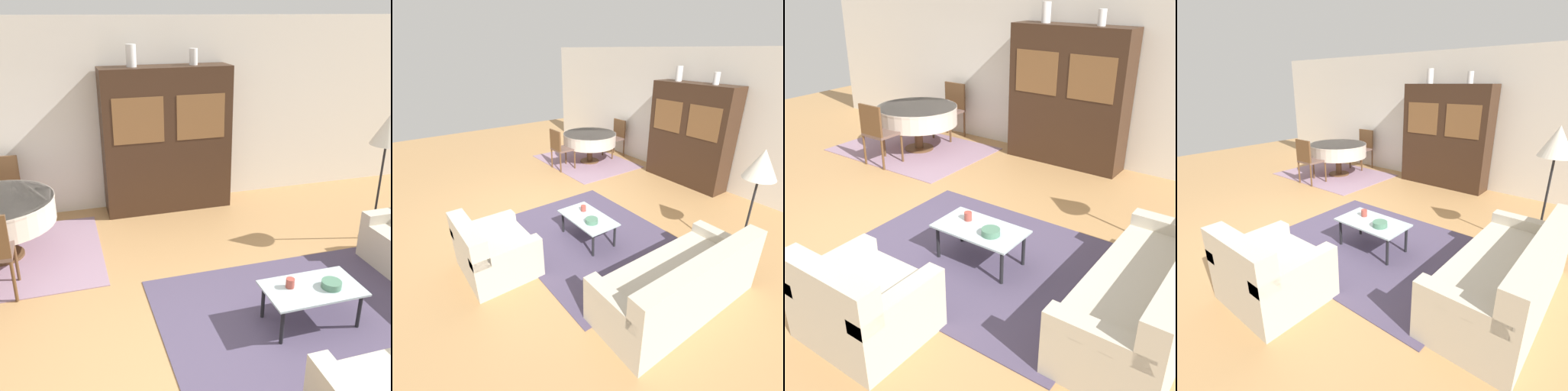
# 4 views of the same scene
# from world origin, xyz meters

# --- Properties ---
(ground_plane) EXTENTS (14.00, 14.00, 0.00)m
(ground_plane) POSITION_xyz_m (0.00, 0.00, 0.00)
(ground_plane) COLOR tan
(wall_back) EXTENTS (10.00, 0.06, 2.70)m
(wall_back) POSITION_xyz_m (0.00, 3.63, 1.35)
(wall_back) COLOR silver
(wall_back) RESTS_ON ground_plane
(area_rug) EXTENTS (2.75, 2.18, 0.01)m
(area_rug) POSITION_xyz_m (0.96, 0.31, 0.01)
(area_rug) COLOR #4C425B
(area_rug) RESTS_ON ground_plane
(dining_rug) EXTENTS (2.43, 1.84, 0.01)m
(dining_rug) POSITION_xyz_m (-1.96, 2.35, 0.01)
(dining_rug) COLOR gray
(dining_rug) RESTS_ON ground_plane
(couch) EXTENTS (0.84, 1.95, 0.81)m
(couch) POSITION_xyz_m (2.66, 0.28, 0.30)
(couch) COLOR beige
(couch) RESTS_ON ground_plane
(armchair) EXTENTS (0.95, 0.85, 0.79)m
(armchair) POSITION_xyz_m (0.84, -1.16, 0.30)
(armchair) COLOR beige
(armchair) RESTS_ON ground_plane
(coffee_table) EXTENTS (0.90, 0.51, 0.38)m
(coffee_table) POSITION_xyz_m (0.98, 0.26, 0.35)
(coffee_table) COLOR black
(coffee_table) RESTS_ON area_rug
(display_cabinet) EXTENTS (1.81, 0.48, 2.06)m
(display_cabinet) POSITION_xyz_m (0.36, 3.34, 1.03)
(display_cabinet) COLOR #382316
(display_cabinet) RESTS_ON ground_plane
(dining_table) EXTENTS (1.33, 1.33, 0.74)m
(dining_table) POSITION_xyz_m (-1.89, 2.42, 0.60)
(dining_table) COLOR brown
(dining_table) RESTS_ON dining_rug
(dining_chair_near) EXTENTS (0.44, 0.44, 0.96)m
(dining_chair_near) POSITION_xyz_m (-1.89, 1.54, 0.56)
(dining_chair_near) COLOR brown
(dining_chair_near) RESTS_ON dining_rug
(dining_chair_far) EXTENTS (0.44, 0.44, 0.96)m
(dining_chair_far) POSITION_xyz_m (-1.89, 3.31, 0.56)
(dining_chair_far) COLOR brown
(dining_chair_far) RESTS_ON dining_rug
(cup) EXTENTS (0.08, 0.08, 0.09)m
(cup) POSITION_xyz_m (0.78, 0.32, 0.44)
(cup) COLOR #9E4238
(cup) RESTS_ON coffee_table
(bowl) EXTENTS (0.18, 0.18, 0.07)m
(bowl) POSITION_xyz_m (1.14, 0.20, 0.43)
(bowl) COLOR #4C7A60
(bowl) RESTS_ON coffee_table
(vase_tall) EXTENTS (0.13, 0.13, 0.29)m
(vase_tall) POSITION_xyz_m (-0.09, 3.34, 2.20)
(vase_tall) COLOR white
(vase_tall) RESTS_ON display_cabinet
(vase_short) EXTENTS (0.11, 0.11, 0.22)m
(vase_short) POSITION_xyz_m (0.76, 3.34, 2.17)
(vase_short) COLOR white
(vase_short) RESTS_ON display_cabinet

